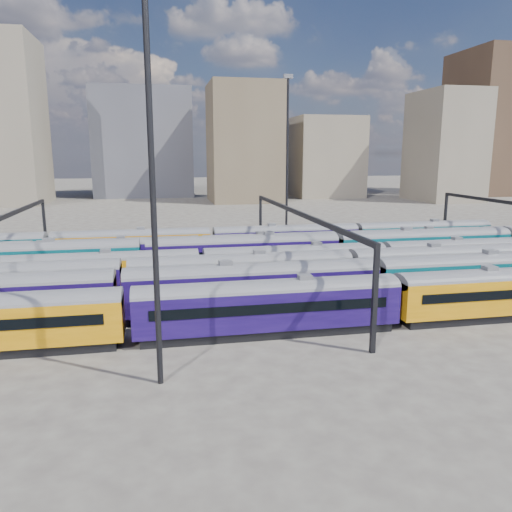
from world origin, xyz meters
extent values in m
plane|color=#413B37|center=(0.00, 0.00, 0.00)|extent=(500.00, 500.00, 0.00)
cube|color=black|center=(3.44, -15.00, 0.36)|extent=(19.78, 2.57, 0.73)
cube|color=#13083B|center=(3.44, -15.00, 2.24)|extent=(20.82, 3.02, 3.02)
cylinder|color=#4C4C51|center=(3.44, -15.00, 3.75)|extent=(20.82, 3.02, 3.02)
cube|color=black|center=(3.44, -16.53, 2.60)|extent=(18.32, 0.06, 0.78)
cube|color=black|center=(3.44, -13.47, 2.60)|extent=(18.32, 0.06, 0.78)
cube|color=slate|center=(3.44, -15.00, 4.55)|extent=(1.04, 0.94, 0.36)
cube|color=black|center=(24.86, -15.00, 0.36)|extent=(19.78, 2.57, 0.73)
cube|color=#B47007|center=(24.86, -15.00, 2.24)|extent=(20.82, 3.02, 3.02)
cylinder|color=#4C4C51|center=(24.86, -15.00, 3.75)|extent=(20.82, 3.02, 3.02)
cube|color=black|center=(24.86, -13.47, 2.60)|extent=(18.32, 0.06, 0.78)
cube|color=black|center=(3.21, -10.00, 0.39)|extent=(21.08, 2.73, 0.78)
cube|color=#13083B|center=(3.21, -10.00, 2.39)|extent=(22.19, 3.22, 3.22)
cylinder|color=#4C4C51|center=(3.21, -10.00, 3.99)|extent=(22.19, 3.22, 3.22)
cube|color=black|center=(3.21, -11.63, 2.77)|extent=(19.53, 0.06, 0.83)
cube|color=black|center=(3.21, -8.37, 2.77)|extent=(19.53, 0.06, 0.83)
cube|color=slate|center=(3.21, -10.00, 4.85)|extent=(1.11, 1.00, 0.39)
cube|color=black|center=(25.99, -10.00, 0.39)|extent=(21.08, 2.73, 0.78)
cube|color=#043D48|center=(25.99, -10.00, 2.39)|extent=(22.19, 3.22, 3.22)
cylinder|color=#4C4C51|center=(25.99, -10.00, 3.99)|extent=(22.19, 3.22, 3.22)
cube|color=black|center=(25.99, -11.63, 2.77)|extent=(19.53, 0.06, 0.83)
cube|color=black|center=(25.99, -8.37, 2.77)|extent=(19.53, 0.06, 0.83)
cube|color=slate|center=(25.99, -10.00, 4.85)|extent=(1.11, 1.00, 0.39)
cube|color=black|center=(-19.12, -3.42, 2.69)|extent=(18.95, 0.06, 0.81)
cube|color=black|center=(3.02, -5.00, 0.38)|extent=(20.46, 2.65, 0.75)
cube|color=#B47007|center=(3.02, -5.00, 2.32)|extent=(21.54, 3.12, 3.12)
cylinder|color=#4C4C51|center=(3.02, -5.00, 3.88)|extent=(21.54, 3.12, 3.12)
cube|color=black|center=(3.02, -6.58, 2.69)|extent=(18.95, 0.06, 0.81)
cube|color=black|center=(3.02, -3.42, 2.69)|extent=(18.95, 0.06, 0.81)
cube|color=slate|center=(3.02, -5.00, 4.71)|extent=(1.08, 0.97, 0.38)
cube|color=black|center=(25.16, -5.00, 0.38)|extent=(20.46, 2.65, 0.75)
cube|color=#043D48|center=(25.16, -5.00, 2.32)|extent=(21.54, 3.12, 3.12)
cylinder|color=#4C4C51|center=(25.16, -5.00, 3.88)|extent=(21.54, 3.12, 3.12)
cube|color=black|center=(25.16, -6.58, 2.69)|extent=(18.95, 0.06, 0.81)
cube|color=black|center=(25.16, -3.42, 2.69)|extent=(18.95, 0.06, 0.81)
cube|color=slate|center=(25.16, -5.00, 4.71)|extent=(1.08, 0.97, 0.38)
cube|color=black|center=(-10.84, 0.00, 0.35)|extent=(19.03, 2.47, 0.70)
cube|color=#B47007|center=(-10.84, 0.00, 2.15)|extent=(20.03, 2.91, 2.91)
cylinder|color=#4C4C51|center=(-10.84, 0.00, 3.61)|extent=(20.03, 2.91, 2.91)
cube|color=black|center=(-10.84, -1.47, 2.50)|extent=(17.63, 0.06, 0.75)
cube|color=black|center=(-10.84, 1.47, 2.50)|extent=(17.63, 0.06, 0.75)
cube|color=slate|center=(-10.84, 0.00, 4.38)|extent=(1.00, 0.90, 0.35)
cube|color=black|center=(9.80, 0.00, 0.35)|extent=(19.03, 2.47, 0.70)
cube|color=#13083B|center=(9.80, 0.00, 2.15)|extent=(20.03, 2.91, 2.91)
cylinder|color=#4C4C51|center=(9.80, 0.00, 3.61)|extent=(20.03, 2.91, 2.91)
cube|color=black|center=(9.80, -1.47, 2.50)|extent=(17.63, 0.06, 0.75)
cube|color=black|center=(9.80, 1.47, 2.50)|extent=(17.63, 0.06, 0.75)
cube|color=slate|center=(9.80, 0.00, 4.38)|extent=(1.00, 0.90, 0.35)
cube|color=black|center=(30.43, 0.00, 0.35)|extent=(19.03, 2.47, 0.70)
cube|color=#043D48|center=(30.43, 0.00, 2.15)|extent=(20.03, 2.91, 2.91)
cylinder|color=#4C4C51|center=(30.43, 0.00, 3.61)|extent=(20.03, 2.91, 2.91)
cube|color=black|center=(30.43, -1.47, 2.50)|extent=(17.63, 0.06, 0.75)
cube|color=black|center=(30.43, 1.47, 2.50)|extent=(17.63, 0.06, 0.75)
cube|color=slate|center=(30.43, 0.00, 4.38)|extent=(1.00, 0.90, 0.35)
cube|color=black|center=(-18.09, 5.00, 0.39)|extent=(21.24, 2.76, 0.78)
cube|color=#043D48|center=(-18.09, 5.00, 2.40)|extent=(22.36, 3.24, 3.24)
cylinder|color=#4C4C51|center=(-18.09, 5.00, 4.03)|extent=(22.36, 3.24, 3.24)
cube|color=black|center=(-18.09, 3.36, 2.79)|extent=(19.68, 0.06, 0.84)
cube|color=black|center=(-18.09, 6.64, 2.79)|extent=(19.68, 0.06, 0.84)
cube|color=slate|center=(-18.09, 5.00, 4.89)|extent=(1.12, 1.01, 0.39)
cube|color=black|center=(4.87, 5.00, 0.39)|extent=(21.24, 2.76, 0.78)
cube|color=#13083B|center=(4.87, 5.00, 2.40)|extent=(22.36, 3.24, 3.24)
cylinder|color=#4C4C51|center=(4.87, 5.00, 4.03)|extent=(22.36, 3.24, 3.24)
cube|color=black|center=(4.87, 3.36, 2.79)|extent=(19.68, 0.06, 0.84)
cube|color=black|center=(4.87, 6.64, 2.79)|extent=(19.68, 0.06, 0.84)
cube|color=slate|center=(4.87, 5.00, 4.89)|extent=(1.12, 1.01, 0.39)
cube|color=black|center=(27.83, 5.00, 0.39)|extent=(21.24, 2.76, 0.78)
cube|color=#043D48|center=(27.83, 5.00, 2.40)|extent=(22.36, 3.24, 3.24)
cylinder|color=#4C4C51|center=(27.83, 5.00, 4.03)|extent=(22.36, 3.24, 3.24)
cube|color=black|center=(27.83, 3.36, 2.79)|extent=(19.68, 0.06, 0.84)
cube|color=black|center=(27.83, 6.64, 2.79)|extent=(19.68, 0.06, 0.84)
cube|color=slate|center=(27.83, 5.00, 4.89)|extent=(1.12, 1.01, 0.39)
cube|color=black|center=(-9.45, 10.00, 0.33)|extent=(18.03, 2.34, 0.66)
cube|color=#13083B|center=(-9.45, 10.00, 2.04)|extent=(18.98, 2.75, 2.75)
cylinder|color=#4C4C51|center=(-9.45, 10.00, 3.42)|extent=(18.98, 2.75, 2.75)
cube|color=black|center=(-9.45, 8.60, 2.37)|extent=(16.70, 0.06, 0.71)
cube|color=black|center=(-9.45, 11.40, 2.37)|extent=(16.70, 0.06, 0.71)
cube|color=slate|center=(-9.45, 10.00, 4.15)|extent=(0.95, 0.85, 0.33)
cube|color=black|center=(10.12, 10.00, 0.33)|extent=(18.03, 2.34, 0.66)
cube|color=#043D48|center=(10.12, 10.00, 2.04)|extent=(18.98, 2.75, 2.75)
cylinder|color=#4C4C51|center=(10.12, 10.00, 3.42)|extent=(18.98, 2.75, 2.75)
cube|color=black|center=(10.12, 8.60, 2.37)|extent=(16.70, 0.06, 0.71)
cube|color=black|center=(10.12, 11.40, 2.37)|extent=(16.70, 0.06, 0.71)
cube|color=slate|center=(10.12, 10.00, 4.15)|extent=(0.95, 0.85, 0.33)
cube|color=black|center=(29.70, 10.00, 0.33)|extent=(18.03, 2.34, 0.66)
cube|color=#B47007|center=(29.70, 10.00, 2.04)|extent=(18.98, 2.75, 2.75)
cylinder|color=#4C4C51|center=(29.70, 10.00, 3.42)|extent=(18.98, 2.75, 2.75)
cube|color=black|center=(29.70, 8.60, 2.37)|extent=(16.70, 0.06, 0.71)
cube|color=black|center=(29.70, 11.40, 2.37)|extent=(16.70, 0.06, 0.71)
cube|color=slate|center=(29.70, 10.00, 4.15)|extent=(0.95, 0.85, 0.33)
cube|color=black|center=(-8.20, 15.00, 0.35)|extent=(19.21, 2.49, 0.71)
cube|color=#B47007|center=(-8.20, 15.00, 2.17)|extent=(20.22, 2.93, 2.93)
cylinder|color=#4C4C51|center=(-8.20, 15.00, 3.64)|extent=(20.22, 2.93, 2.93)
cube|color=black|center=(-8.20, 13.51, 2.53)|extent=(17.79, 0.06, 0.76)
cube|color=black|center=(-8.20, 16.49, 2.53)|extent=(17.79, 0.06, 0.76)
cube|color=slate|center=(-8.20, 15.00, 4.42)|extent=(1.01, 0.91, 0.35)
cube|color=black|center=(12.62, 15.00, 0.35)|extent=(19.21, 2.49, 0.71)
cube|color=#13083B|center=(12.62, 15.00, 2.17)|extent=(20.22, 2.93, 2.93)
cylinder|color=#4C4C51|center=(12.62, 15.00, 3.64)|extent=(20.22, 2.93, 2.93)
cube|color=black|center=(12.62, 13.51, 2.53)|extent=(17.79, 0.06, 0.76)
cube|color=black|center=(12.62, 16.49, 2.53)|extent=(17.79, 0.06, 0.76)
cube|color=slate|center=(12.62, 15.00, 4.42)|extent=(1.01, 0.91, 0.35)
cube|color=black|center=(33.44, 15.00, 0.35)|extent=(19.21, 2.49, 0.71)
cube|color=#043D48|center=(33.44, 15.00, 2.17)|extent=(20.22, 2.93, 2.93)
cylinder|color=#4C4C51|center=(33.44, 15.00, 3.64)|extent=(20.22, 2.93, 2.93)
cube|color=black|center=(33.44, 13.51, 2.53)|extent=(17.79, 0.06, 0.76)
cube|color=black|center=(33.44, 16.49, 2.53)|extent=(17.79, 0.06, 0.76)
cube|color=slate|center=(33.44, 15.00, 4.42)|extent=(1.01, 0.91, 0.35)
cube|color=black|center=(-20.00, 20.00, 4.00)|extent=(0.35, 0.35, 8.00)
cube|color=black|center=(10.00, -20.00, 4.00)|extent=(0.35, 0.35, 8.00)
cube|color=black|center=(10.00, 20.00, 4.00)|extent=(0.35, 0.35, 8.00)
cube|color=black|center=(10.00, 0.00, 7.80)|extent=(0.30, 40.00, 0.45)
cube|color=black|center=(40.00, 20.00, 4.00)|extent=(0.35, 0.35, 8.00)
cylinder|color=black|center=(-5.00, -22.00, 12.50)|extent=(0.36, 0.36, 25.00)
cylinder|color=black|center=(15.00, 24.00, 12.50)|extent=(0.36, 0.36, 25.00)
cube|color=slate|center=(15.00, 24.00, 25.30)|extent=(1.40, 0.50, 0.60)
cube|color=#38383F|center=(-8.81, 123.01, 17.41)|extent=(31.45, 23.82, 34.83)
cube|color=brown|center=(20.99, 97.07, 16.99)|extent=(20.53, 21.40, 33.97)
cube|color=#665B4C|center=(50.05, 108.48, 12.82)|extent=(21.40, 20.66, 25.64)
cube|color=#665B4C|center=(80.21, 87.38, 16.07)|extent=(16.30, 22.06, 32.15)
cube|color=#332319|center=(108.76, 108.14, 24.11)|extent=(20.77, 27.95, 48.23)
camera|label=1|loc=(-4.73, -51.52, 14.07)|focal=35.00mm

